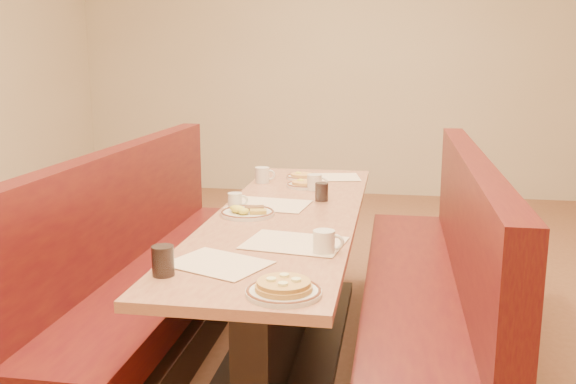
% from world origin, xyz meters
% --- Properties ---
extents(ground, '(8.00, 8.00, 0.00)m').
position_xyz_m(ground, '(0.00, 0.00, 0.00)').
color(ground, '#9E6647').
rests_on(ground, ground).
extents(diner_table, '(0.70, 2.50, 0.75)m').
position_xyz_m(diner_table, '(0.00, 0.00, 0.37)').
color(diner_table, black).
rests_on(diner_table, ground).
extents(booth_left, '(0.55, 2.50, 1.05)m').
position_xyz_m(booth_left, '(-0.73, 0.00, 0.36)').
color(booth_left, '#4C3326').
rests_on(booth_left, ground).
extents(booth_right, '(0.55, 2.50, 1.05)m').
position_xyz_m(booth_right, '(0.73, 0.00, 0.36)').
color(booth_right, '#4C3326').
rests_on(booth_right, ground).
extents(placemat_near_left, '(0.43, 0.38, 0.00)m').
position_xyz_m(placemat_near_left, '(-0.12, -0.84, 0.75)').
color(placemat_near_left, '#FFE7C7').
rests_on(placemat_near_left, diner_table).
extents(placemat_near_right, '(0.44, 0.36, 0.00)m').
position_xyz_m(placemat_near_right, '(0.12, -0.52, 0.75)').
color(placemat_near_right, '#FFE7C7').
rests_on(placemat_near_right, diner_table).
extents(placemat_far_left, '(0.43, 0.34, 0.00)m').
position_xyz_m(placemat_far_left, '(-0.12, 0.15, 0.75)').
color(placemat_far_left, '#FFE7C7').
rests_on(placemat_far_left, diner_table).
extents(placemat_far_right, '(0.41, 0.34, 0.00)m').
position_xyz_m(placemat_far_right, '(0.12, 0.96, 0.75)').
color(placemat_far_right, '#FFE7C7').
rests_on(placemat_far_right, diner_table).
extents(pancake_plate, '(0.25, 0.25, 0.06)m').
position_xyz_m(pancake_plate, '(0.18, -1.10, 0.77)').
color(pancake_plate, silver).
rests_on(pancake_plate, diner_table).
extents(eggs_plate, '(0.27, 0.27, 0.05)m').
position_xyz_m(eggs_plate, '(-0.19, -0.08, 0.77)').
color(eggs_plate, silver).
rests_on(eggs_plate, diner_table).
extents(extra_plate_mid, '(0.22, 0.22, 0.04)m').
position_xyz_m(extra_plate_mid, '(-0.01, 0.66, 0.77)').
color(extra_plate_mid, silver).
rests_on(extra_plate_mid, diner_table).
extents(extra_plate_far, '(0.20, 0.20, 0.04)m').
position_xyz_m(extra_plate_far, '(-0.06, 0.91, 0.76)').
color(extra_plate_far, silver).
rests_on(extra_plate_far, diner_table).
extents(coffee_mug_a, '(0.12, 0.09, 0.09)m').
position_xyz_m(coffee_mug_a, '(0.26, -0.63, 0.80)').
color(coffee_mug_a, silver).
rests_on(coffee_mug_a, diner_table).
extents(coffee_mug_b, '(0.10, 0.07, 0.08)m').
position_xyz_m(coffee_mug_b, '(-0.28, 0.06, 0.79)').
color(coffee_mug_b, silver).
rests_on(coffee_mug_b, diner_table).
extents(coffee_mug_c, '(0.12, 0.09, 0.09)m').
position_xyz_m(coffee_mug_c, '(0.07, 0.57, 0.80)').
color(coffee_mug_c, silver).
rests_on(coffee_mug_c, diner_table).
extents(coffee_mug_d, '(0.13, 0.09, 0.09)m').
position_xyz_m(coffee_mug_d, '(-0.28, 0.74, 0.80)').
color(coffee_mug_d, silver).
rests_on(coffee_mug_d, diner_table).
extents(soda_tumbler_near, '(0.08, 0.08, 0.11)m').
position_xyz_m(soda_tumbler_near, '(-0.28, -0.99, 0.80)').
color(soda_tumbler_near, black).
rests_on(soda_tumbler_near, diner_table).
extents(soda_tumbler_mid, '(0.07, 0.07, 0.10)m').
position_xyz_m(soda_tumbler_mid, '(0.14, 0.30, 0.80)').
color(soda_tumbler_mid, black).
rests_on(soda_tumbler_mid, diner_table).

